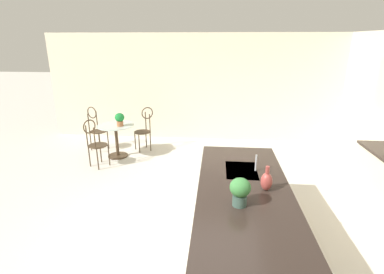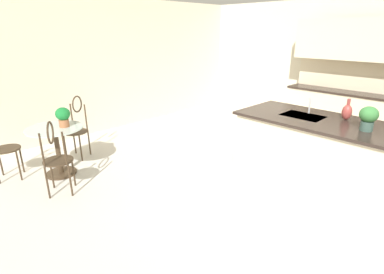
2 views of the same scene
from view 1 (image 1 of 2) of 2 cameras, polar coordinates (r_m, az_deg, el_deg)
The scene contains 11 objects.
ground_plane at distance 4.12m, azimuth -3.36°, elevation -19.25°, with size 40.00×40.00×0.00m, color beige.
wall_left_window at distance 7.58m, azimuth 1.15°, elevation 9.66°, with size 0.12×7.80×2.70m, color beige.
kitchen_island at distance 3.59m, azimuth 9.94°, elevation -16.80°, with size 2.80×1.06×0.92m.
bistro_table at distance 6.69m, azimuth -14.63°, elevation -0.14°, with size 0.80×0.80×0.74m.
chair_near_window at distance 6.93m, azimuth -9.37°, elevation 1.95°, with size 0.53×0.53×1.04m.
chair_by_island at distance 6.21m, azimuth -18.53°, elevation -0.73°, with size 0.52×0.52×1.04m.
chair_toward_desk at distance 7.25m, azimuth -18.34°, elevation 1.99°, with size 0.50×0.52×1.04m.
sink_faucet at distance 3.81m, azimuth 12.49°, elevation -4.99°, with size 0.02×0.02×0.22m, color #B2B5BA.
potted_plant_on_table at distance 6.47m, azimuth -14.04°, elevation 3.51°, with size 0.20×0.20×0.29m.
potted_plant_counter_near at distance 2.99m, azimuth 9.45°, elevation -10.29°, with size 0.21×0.21×0.30m.
vase_on_counter at distance 3.37m, azimuth 14.45°, elevation -8.39°, with size 0.13×0.13×0.29m.
Camera 1 is at (3.22, 0.51, 2.52)m, focal length 27.10 mm.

